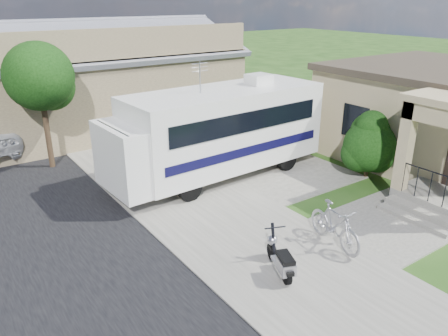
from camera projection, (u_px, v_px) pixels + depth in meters
ground at (294, 238)px, 11.53m from camera, size 120.00×120.00×0.00m
sidewalk_slab at (114, 146)px, 18.61m from camera, size 4.00×80.00×0.06m
driveway_slab at (238, 173)px, 15.75m from camera, size 7.00×6.00×0.05m
walk_slab at (396, 221)px, 12.36m from camera, size 4.00×3.00×0.05m
house at (440, 113)px, 16.71m from camera, size 9.47×7.80×3.54m
warehouse at (99, 83)px, 21.45m from camera, size 12.50×8.40×5.04m
street_tree_a at (42, 79)px, 15.27m from camera, size 2.44×2.40×4.58m
motorhome at (218, 129)px, 14.89m from camera, size 7.93×2.85×4.01m
shrub at (369, 143)px, 15.02m from camera, size 1.97×1.88×2.42m
scooter at (281, 259)px, 9.84m from camera, size 0.77×1.39×0.95m
bicycle at (335, 227)px, 10.92m from camera, size 0.81×1.93×1.13m
garden_hose at (396, 206)px, 13.14m from camera, size 0.35×0.35×0.16m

